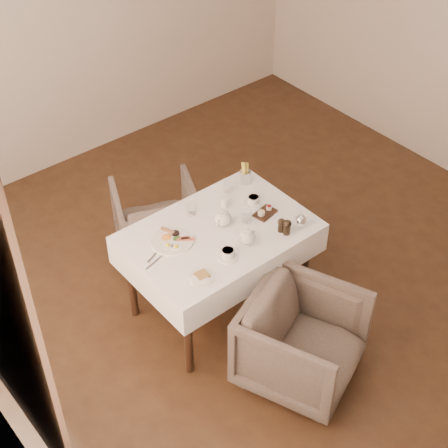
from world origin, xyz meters
TOP-DOWN VIEW (x-y plane):
  - table at (-0.54, 0.06)m, footprint 1.28×0.88m
  - armchair_near at (-0.52, -0.78)m, footprint 0.94×0.95m
  - armchair_far at (-0.52, 0.89)m, footprint 0.85×0.86m
  - breakfast_plate at (-0.86, 0.18)m, footprint 0.29×0.29m
  - side_plate at (-0.92, -0.23)m, footprint 0.18×0.17m
  - teapot_centre at (-0.48, 0.09)m, footprint 0.20×0.18m
  - teapot_front at (-0.47, -0.16)m, footprint 0.16×0.12m
  - creamer at (-0.33, 0.24)m, footprint 0.08×0.08m
  - teacup_near at (-0.66, -0.19)m, footprint 0.14×0.14m
  - teacup_far at (-0.16, 0.13)m, footprint 0.13×0.13m
  - glass_left at (-0.58, 0.32)m, footprint 0.07×0.07m
  - glass_mid at (-0.32, 0.01)m, footprint 0.08×0.08m
  - glass_right at (-0.21, 0.36)m, footprint 0.09×0.09m
  - condiment_board at (-0.17, -0.01)m, footprint 0.18×0.14m
  - pepper_mill_left at (-0.21, -0.22)m, footprint 0.06×0.06m
  - pepper_mill_right at (-0.20, -0.26)m, footprint 0.07×0.07m
  - silver_pot at (-0.07, -0.26)m, footprint 0.12×0.10m
  - fries_cup at (-0.03, 0.37)m, footprint 0.08×0.08m
  - cutlery_fork at (-1.01, 0.14)m, footprint 0.19×0.09m
  - cutlery_knife at (-1.06, 0.08)m, footprint 0.18×0.06m

SIDE VIEW (x-z plane):
  - armchair_far at x=-0.52m, z-range 0.00..0.60m
  - armchair_near at x=-0.52m, z-range 0.00..0.67m
  - table at x=-0.54m, z-range 0.26..1.02m
  - cutlery_knife at x=-1.06m, z-range 0.76..0.76m
  - cutlery_fork at x=-1.01m, z-range 0.76..0.76m
  - side_plate at x=-0.92m, z-range 0.75..0.77m
  - breakfast_plate at x=-0.86m, z-range 0.75..0.78m
  - condiment_board at x=-0.17m, z-range 0.75..0.79m
  - teacup_far at x=-0.16m, z-range 0.75..0.82m
  - teacup_near at x=-0.66m, z-range 0.75..0.82m
  - creamer at x=-0.33m, z-range 0.76..0.83m
  - glass_left at x=-0.58m, z-range 0.76..0.85m
  - glass_right at x=-0.21m, z-range 0.76..0.86m
  - glass_mid at x=-0.32m, z-range 0.76..0.86m
  - silver_pot at x=-0.07m, z-range 0.76..0.86m
  - pepper_mill_left at x=-0.21m, z-range 0.76..0.86m
  - pepper_mill_right at x=-0.20m, z-range 0.76..0.87m
  - teapot_front at x=-0.47m, z-range 0.76..0.88m
  - teapot_centre at x=-0.48m, z-range 0.76..0.89m
  - fries_cup at x=-0.03m, z-range 0.74..0.92m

